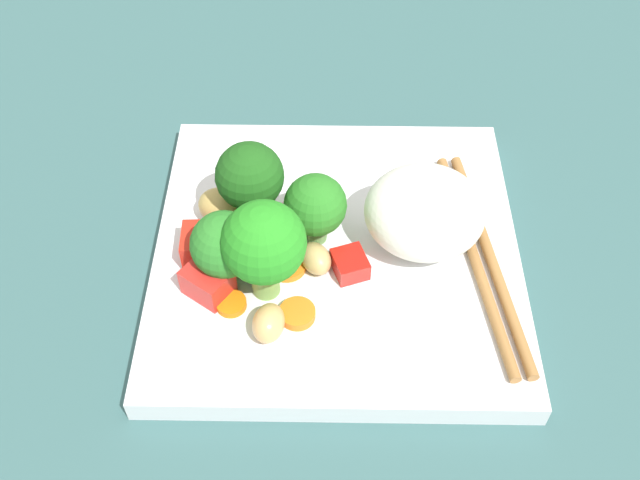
% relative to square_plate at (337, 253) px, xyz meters
% --- Properties ---
extents(ground_plane, '(1.10, 1.10, 0.02)m').
position_rel_square_plate_xyz_m(ground_plane, '(0.00, 0.00, -0.02)').
color(ground_plane, '#345C5C').
extents(square_plate, '(0.28, 0.28, 0.02)m').
position_rel_square_plate_xyz_m(square_plate, '(0.00, 0.00, 0.00)').
color(square_plate, white).
rests_on(square_plate, ground_plane).
extents(rice_mound, '(0.08, 0.09, 0.06)m').
position_rel_square_plate_xyz_m(rice_mound, '(-0.01, 0.06, 0.04)').
color(rice_mound, white).
rests_on(rice_mound, square_plate).
extents(broccoli_floret_0, '(0.06, 0.06, 0.08)m').
position_rel_square_plate_xyz_m(broccoli_floret_0, '(0.04, -0.05, 0.06)').
color(broccoli_floret_0, '#7EB055').
rests_on(broccoli_floret_0, square_plate).
extents(broccoli_floret_1, '(0.05, 0.05, 0.06)m').
position_rel_square_plate_xyz_m(broccoli_floret_1, '(-0.01, -0.02, 0.04)').
color(broccoli_floret_1, '#6B9F50').
rests_on(broccoli_floret_1, square_plate).
extents(broccoli_floret_2, '(0.05, 0.05, 0.08)m').
position_rel_square_plate_xyz_m(broccoli_floret_2, '(-0.02, -0.06, 0.06)').
color(broccoli_floret_2, '#529239').
rests_on(broccoli_floret_2, square_plate).
extents(broccoli_floret_3, '(0.05, 0.05, 0.06)m').
position_rel_square_plate_xyz_m(broccoli_floret_3, '(0.03, -0.08, 0.04)').
color(broccoli_floret_3, '#5A9D3F').
rests_on(broccoli_floret_3, square_plate).
extents(carrot_slice_0, '(0.03, 0.03, 0.01)m').
position_rel_square_plate_xyz_m(carrot_slice_0, '(0.06, -0.07, 0.01)').
color(carrot_slice_0, orange).
rests_on(carrot_slice_0, square_plate).
extents(carrot_slice_1, '(0.04, 0.04, 0.01)m').
position_rel_square_plate_xyz_m(carrot_slice_1, '(0.02, -0.04, 0.01)').
color(carrot_slice_1, orange).
rests_on(carrot_slice_1, square_plate).
extents(carrot_slice_2, '(0.03, 0.03, 0.01)m').
position_rel_square_plate_xyz_m(carrot_slice_2, '(0.07, -0.02, 0.01)').
color(carrot_slice_2, orange).
rests_on(carrot_slice_2, square_plate).
extents(pepper_chunk_0, '(0.03, 0.03, 0.02)m').
position_rel_square_plate_xyz_m(pepper_chunk_0, '(0.02, 0.01, 0.02)').
color(pepper_chunk_0, red).
rests_on(pepper_chunk_0, square_plate).
extents(pepper_chunk_1, '(0.04, 0.04, 0.02)m').
position_rel_square_plate_xyz_m(pepper_chunk_1, '(0.05, -0.09, 0.02)').
color(pepper_chunk_1, red).
rests_on(pepper_chunk_1, square_plate).
extents(pepper_chunk_2, '(0.03, 0.03, 0.02)m').
position_rel_square_plate_xyz_m(pepper_chunk_2, '(0.02, -0.10, 0.02)').
color(pepper_chunk_2, red).
rests_on(pepper_chunk_2, square_plate).
extents(chicken_piece_0, '(0.03, 0.02, 0.02)m').
position_rel_square_plate_xyz_m(chicken_piece_0, '(0.08, -0.04, 0.02)').
color(chicken_piece_0, tan).
rests_on(chicken_piece_0, square_plate).
extents(chicken_piece_1, '(0.04, 0.04, 0.02)m').
position_rel_square_plate_xyz_m(chicken_piece_1, '(0.01, -0.06, 0.02)').
color(chicken_piece_1, tan).
rests_on(chicken_piece_1, square_plate).
extents(chicken_piece_2, '(0.04, 0.04, 0.03)m').
position_rel_square_plate_xyz_m(chicken_piece_2, '(-0.02, -0.09, 0.02)').
color(chicken_piece_2, tan).
rests_on(chicken_piece_2, square_plate).
extents(chicken_piece_3, '(0.04, 0.04, 0.02)m').
position_rel_square_plate_xyz_m(chicken_piece_3, '(-0.02, -0.03, 0.02)').
color(chicken_piece_3, tan).
rests_on(chicken_piece_3, square_plate).
extents(chicken_piece_4, '(0.03, 0.03, 0.02)m').
position_rel_square_plate_xyz_m(chicken_piece_4, '(0.02, -0.01, 0.02)').
color(chicken_piece_4, tan).
rests_on(chicken_piece_4, square_plate).
extents(chopstick_pair, '(0.20, 0.06, 0.01)m').
position_rel_square_plate_xyz_m(chopstick_pair, '(0.01, 0.11, 0.01)').
color(chopstick_pair, '#A16F3A').
rests_on(chopstick_pair, square_plate).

